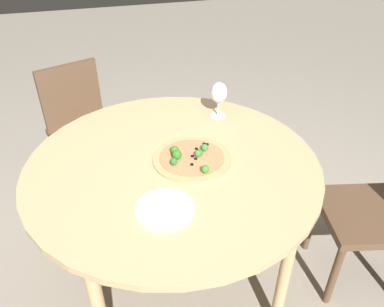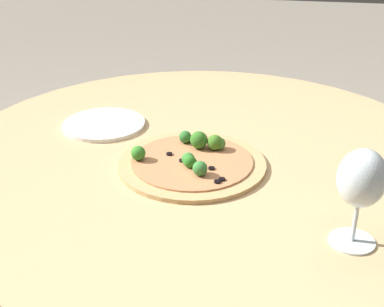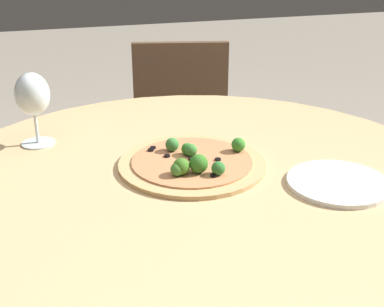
# 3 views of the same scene
# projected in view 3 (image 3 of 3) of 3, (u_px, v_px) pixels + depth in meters

# --- Properties ---
(dining_table) EXTENTS (1.20, 1.20, 0.75)m
(dining_table) POSITION_uv_depth(u_px,v_px,m) (198.00, 213.00, 1.14)
(dining_table) COLOR tan
(dining_table) RESTS_ON ground_plane
(chair) EXTENTS (0.48, 0.48, 0.82)m
(chair) POSITION_uv_depth(u_px,v_px,m) (182.00, 141.00, 2.11)
(chair) COLOR brown
(chair) RESTS_ON ground_plane
(pizza) EXTENTS (0.33, 0.33, 0.05)m
(pizza) POSITION_uv_depth(u_px,v_px,m) (193.00, 162.00, 1.17)
(pizza) COLOR tan
(pizza) RESTS_ON dining_table
(wine_glass) EXTENTS (0.08, 0.08, 0.18)m
(wine_glass) POSITION_uv_depth(u_px,v_px,m) (32.00, 96.00, 1.25)
(wine_glass) COLOR silver
(wine_glass) RESTS_ON dining_table
(plate_near) EXTENTS (0.21, 0.21, 0.01)m
(plate_near) POSITION_uv_depth(u_px,v_px,m) (338.00, 183.00, 1.09)
(plate_near) COLOR white
(plate_near) RESTS_ON dining_table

